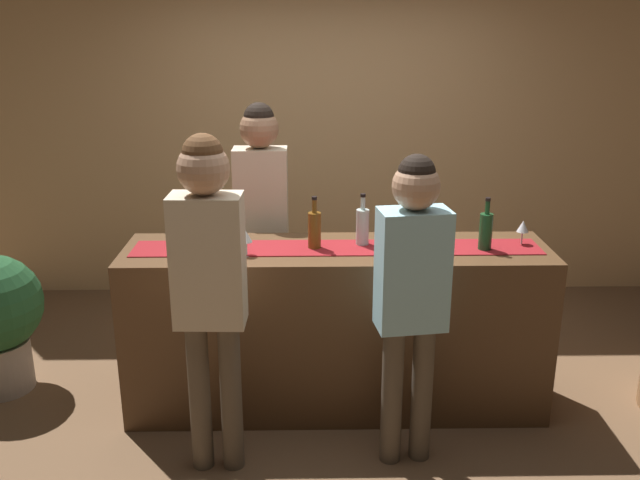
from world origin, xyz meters
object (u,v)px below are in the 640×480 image
object	(u,v)px
wine_glass_near_customer	(246,237)
wine_glass_mid_counter	(431,233)
customer_browsing	(209,271)
wine_bottle_amber	(314,229)
bartender	(261,206)
wine_glass_far_end	(523,227)
wine_bottle_green	(486,231)
customer_sipping	(412,282)
wine_bottle_clear	(362,226)

from	to	relation	value
wine_glass_near_customer	wine_glass_mid_counter	distance (m)	1.03
customer_browsing	wine_glass_near_customer	bearing A→B (deg)	76.37
wine_bottle_amber	wine_glass_near_customer	xyz separation A→B (m)	(-0.37, -0.12, -0.01)
bartender	customer_browsing	world-z (taller)	customer_browsing
wine_glass_near_customer	wine_glass_far_end	size ratio (longest dim) A/B	1.00
wine_bottle_green	customer_sipping	size ratio (longest dim) A/B	0.18
wine_bottle_amber	bartender	xyz separation A→B (m)	(-0.34, 0.58, -0.02)
wine_bottle_green	wine_glass_far_end	xyz separation A→B (m)	(0.23, 0.08, -0.01)
wine_bottle_clear	wine_glass_mid_counter	size ratio (longest dim) A/B	2.10
wine_bottle_clear	wine_glass_near_customer	size ratio (longest dim) A/B	2.10
customer_sipping	customer_browsing	bearing A→B (deg)	174.83
wine_bottle_amber	wine_glass_far_end	size ratio (longest dim) A/B	2.10
wine_glass_mid_counter	bartender	xyz separation A→B (m)	(-0.99, 0.63, -0.01)
wine_glass_mid_counter	wine_glass_far_end	world-z (taller)	same
wine_bottle_amber	customer_browsing	xyz separation A→B (m)	(-0.51, -0.61, -0.02)
wine_bottle_clear	wine_glass_far_end	world-z (taller)	wine_bottle_clear
wine_glass_far_end	customer_browsing	world-z (taller)	customer_browsing
wine_bottle_clear	customer_sipping	xyz separation A→B (m)	(0.20, -0.62, -0.10)
wine_bottle_clear	wine_bottle_amber	bearing A→B (deg)	-168.32
wine_bottle_clear	bartender	bearing A→B (deg)	139.46
customer_sipping	customer_browsing	size ratio (longest dim) A/B	0.94
wine_glass_far_end	customer_sipping	world-z (taller)	customer_sipping
wine_bottle_clear	customer_browsing	xyz separation A→B (m)	(-0.79, -0.67, -0.02)
wine_bottle_green	wine_glass_mid_counter	size ratio (longest dim) A/B	2.10
wine_glass_mid_counter	customer_sipping	world-z (taller)	customer_sipping
wine_glass_far_end	wine_glass_near_customer	bearing A→B (deg)	-174.23
wine_bottle_amber	wine_glass_near_customer	world-z (taller)	wine_bottle_amber
wine_bottle_amber	wine_glass_mid_counter	world-z (taller)	wine_bottle_amber
wine_bottle_green	customer_sipping	distance (m)	0.72
wine_bottle_clear	customer_sipping	world-z (taller)	customer_sipping
wine_bottle_clear	customer_browsing	bearing A→B (deg)	-139.67
customer_browsing	wine_glass_far_end	bearing A→B (deg)	22.83
wine_glass_far_end	customer_sipping	distance (m)	0.94
wine_bottle_green	customer_browsing	bearing A→B (deg)	-158.88
bartender	customer_sipping	distance (m)	1.40
bartender	wine_bottle_green	bearing A→B (deg)	154.34
wine_glass_near_customer	bartender	xyz separation A→B (m)	(0.04, 0.70, -0.01)
wine_bottle_amber	customer_sipping	size ratio (longest dim) A/B	0.18
wine_bottle_green	wine_glass_near_customer	bearing A→B (deg)	-176.85
wine_glass_mid_counter	wine_glass_far_end	distance (m)	0.55
wine_bottle_green	customer_sipping	world-z (taller)	customer_sipping
customer_browsing	wine_bottle_clear	bearing A→B (deg)	42.21
wine_bottle_amber	wine_glass_far_end	world-z (taller)	wine_bottle_amber
wine_bottle_clear	customer_browsing	distance (m)	1.03
wine_glass_near_customer	customer_sipping	bearing A→B (deg)	-27.80
wine_bottle_clear	wine_bottle_amber	xyz separation A→B (m)	(-0.27, -0.06, 0.00)
wine_bottle_amber	wine_glass_mid_counter	xyz separation A→B (m)	(0.65, -0.05, -0.01)
wine_bottle_clear	wine_glass_far_end	size ratio (longest dim) A/B	2.10
wine_bottle_amber	wine_bottle_clear	bearing A→B (deg)	11.68
customer_sipping	wine_glass_mid_counter	bearing A→B (deg)	62.85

